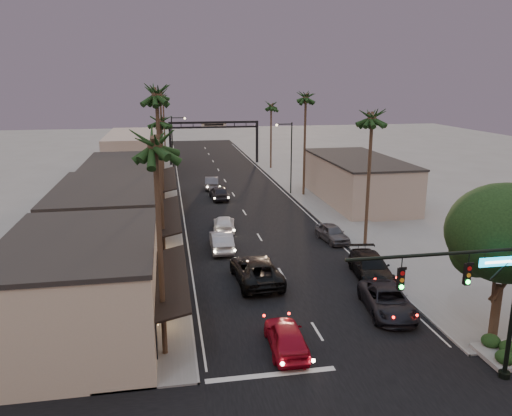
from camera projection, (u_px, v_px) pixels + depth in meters
name	position (u px, v px, depth m)	size (l,w,h in m)	color
ground	(240.00, 206.00, 57.24)	(200.00, 200.00, 0.00)	slate
road	(234.00, 196.00, 62.01)	(14.00, 120.00, 0.02)	black
sidewalk_left	(157.00, 187.00, 67.03)	(5.00, 92.00, 0.12)	slate
sidewalk_right	(294.00, 182.00, 70.30)	(5.00, 92.00, 0.12)	slate
storefront_near	(83.00, 290.00, 27.63)	(8.00, 12.00, 5.50)	#BBAB8F
storefront_mid	(109.00, 221.00, 40.98)	(8.00, 14.00, 5.50)	gray
storefront_far	(124.00, 185.00, 56.29)	(8.00, 16.00, 5.00)	#BBAB8F
storefront_dist	(135.00, 153.00, 78.09)	(8.00, 20.00, 6.00)	gray
building_right	(357.00, 180.00, 59.02)	(8.00, 18.00, 5.00)	gray
traffic_signal	(480.00, 283.00, 22.64)	(8.51, 0.22, 7.80)	black
corner_tree	(507.00, 237.00, 26.35)	(6.20, 6.20, 8.80)	#38281C
planter	(502.00, 359.00, 25.83)	(2.20, 2.60, 0.24)	gray
arch	(214.00, 132.00, 84.46)	(15.20, 0.40, 7.27)	black
streetlight_right	(289.00, 152.00, 61.87)	(2.13, 0.30, 9.00)	black
streetlight_left	(174.00, 142.00, 71.88)	(2.13, 0.30, 9.00)	black
palm_la	(154.00, 137.00, 23.37)	(3.20, 3.20, 13.20)	#38281C
palm_lb	(156.00, 89.00, 35.28)	(3.20, 3.20, 15.20)	#38281C
palm_lc	(160.00, 117.00, 49.35)	(3.20, 3.20, 12.20)	#38281C
palm_ld	(160.00, 92.00, 66.97)	(3.20, 3.20, 14.20)	#38281C
palm_ra	(372.00, 113.00, 40.62)	(3.20, 3.20, 13.20)	#38281C
palm_rb	(306.00, 94.00, 59.44)	(3.20, 3.20, 14.20)	#38281C
palm_rc	(271.00, 103.00, 78.99)	(3.20, 3.20, 12.20)	#38281C
palm_far	(163.00, 95.00, 89.19)	(3.20, 3.20, 13.20)	#38281C
oncoming_red	(286.00, 337.00, 26.46)	(1.89, 4.71, 1.60)	maroon
oncoming_pickup	(256.00, 270.00, 35.47)	(2.97, 6.45, 1.79)	black
oncoming_silver	(221.00, 241.00, 42.19)	(1.76, 5.04, 1.66)	#9C9CA1
oncoming_white	(224.00, 224.00, 47.61)	(1.97, 4.85, 1.41)	white
oncoming_dgrey	(219.00, 193.00, 60.20)	(1.97, 4.91, 1.67)	black
oncoming_grey_far	(212.00, 183.00, 66.18)	(1.72, 4.94, 1.63)	#48474C
curbside_near	(387.00, 301.00, 30.83)	(2.62, 5.68, 1.58)	black
curbside_black	(371.00, 267.00, 36.26)	(2.39, 5.88, 1.71)	black
curbside_grey	(332.00, 233.00, 44.56)	(1.78, 4.43, 1.51)	#434348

